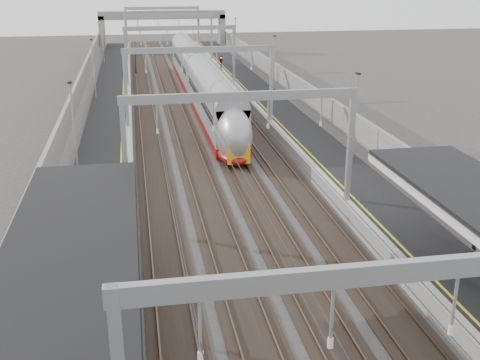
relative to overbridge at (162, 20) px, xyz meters
name	(u,v)px	position (x,y,z in m)	size (l,w,h in m)	color
platform_left	(109,124)	(-8.00, -55.00, -4.81)	(4.00, 120.00, 1.00)	black
platform_right	(281,117)	(8.00, -55.00, -4.81)	(4.00, 120.00, 1.00)	black
tracks	(197,125)	(0.00, -55.00, -5.26)	(11.40, 140.00, 0.20)	black
overhead_line	(189,50)	(0.00, -48.38, 0.83)	(13.00, 140.00, 6.60)	gray
overbridge	(162,20)	(0.00, 0.00, 0.00)	(22.00, 2.20, 6.90)	gray
wall_left	(72,114)	(-11.20, -55.00, -3.71)	(0.30, 120.00, 3.20)	gray
wall_right	(314,104)	(11.20, -55.00, -3.71)	(0.30, 120.00, 3.20)	gray
train	(202,86)	(1.50, -46.39, -3.26)	(2.64, 48.16, 4.18)	maroon
bench	(477,268)	(8.53, -88.19, -3.71)	(0.79, 1.98, 0.99)	black
signal_green	(135,57)	(-5.20, -24.90, -2.89)	(0.32, 0.32, 3.48)	black
signal_red_near	(207,69)	(3.20, -37.00, -2.89)	(0.32, 0.32, 3.48)	black
signal_red_far	(221,64)	(5.40, -33.63, -2.89)	(0.32, 0.32, 3.48)	black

